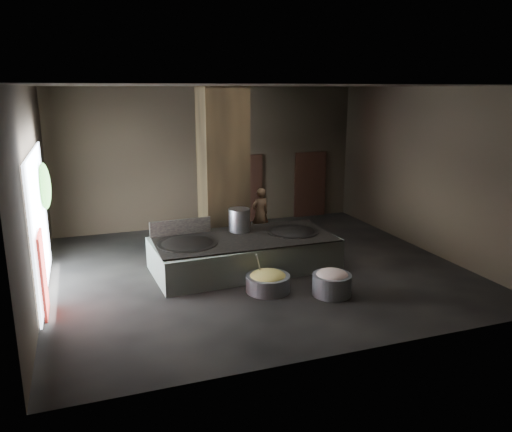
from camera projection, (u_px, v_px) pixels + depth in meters
name	position (u px, v px, depth m)	size (l,w,h in m)	color
floor	(256.00, 270.00, 12.71)	(10.00, 9.00, 0.10)	black
ceiling	(256.00, 83.00, 11.57)	(10.00, 9.00, 0.10)	black
back_wall	(210.00, 157.00, 16.30)	(10.00, 0.10, 4.50)	black
front_wall	(351.00, 229.00, 7.98)	(10.00, 0.10, 4.50)	black
left_wall	(31.00, 195.00, 10.51)	(0.10, 9.00, 4.50)	black
right_wall	(428.00, 170.00, 13.77)	(0.10, 9.00, 4.50)	black
pillar	(223.00, 170.00, 13.78)	(1.20, 1.20, 4.50)	black
hearth_platform	(244.00, 254.00, 12.58)	(4.52, 2.16, 0.79)	#B1C3AF
platform_cap	(244.00, 238.00, 12.48)	(4.42, 2.12, 0.03)	black
wok_left	(187.00, 247.00, 11.98)	(1.42, 1.42, 0.39)	black
wok_left_rim	(187.00, 244.00, 11.97)	(1.45, 1.45, 0.05)	black
wok_right	(293.00, 234.00, 12.98)	(1.33, 1.33, 0.37)	black
wok_right_rim	(293.00, 232.00, 12.96)	(1.36, 1.36, 0.05)	black
stock_pot	(239.00, 220.00, 12.92)	(0.55, 0.55, 0.59)	#989A9F
splash_guard	(181.00, 227.00, 12.64)	(1.57, 0.06, 0.39)	black
cook	(260.00, 213.00, 15.04)	(0.57, 0.37, 1.56)	#9A714E
veg_basin	(268.00, 283.00, 11.22)	(1.00, 1.00, 0.37)	slate
veg_fill	(268.00, 276.00, 11.18)	(0.82, 0.82, 0.25)	#97B457
ladle	(259.00, 266.00, 11.22)	(0.03, 0.03, 0.79)	#989A9F
meat_basin	(332.00, 285.00, 11.01)	(0.86, 0.86, 0.47)	slate
meat_fill	(332.00, 275.00, 10.95)	(0.71, 0.71, 0.27)	tan
doorway_near	(246.00, 190.00, 16.88)	(1.18, 0.08, 2.38)	black
doorway_near_glow	(253.00, 190.00, 17.08)	(0.77, 0.04, 1.83)	#8C6647
doorway_far	(310.00, 186.00, 17.65)	(1.18, 0.08, 2.38)	black
doorway_far_glow	(304.00, 187.00, 17.70)	(0.90, 0.04, 2.13)	#8C6647
left_opening	(40.00, 222.00, 10.89)	(0.04, 4.20, 3.10)	white
pavilion_sliver	(43.00, 274.00, 9.91)	(0.05, 0.90, 1.70)	maroon
tree_silhouette	(44.00, 186.00, 11.77)	(0.28, 1.10, 1.10)	#194714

